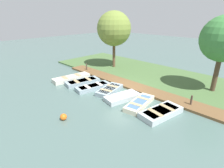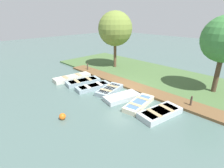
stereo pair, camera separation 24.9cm
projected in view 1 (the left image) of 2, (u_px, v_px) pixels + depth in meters
name	position (u px, v px, depth m)	size (l,w,h in m)	color
ground_plane	(120.00, 91.00, 14.62)	(80.00, 80.00, 0.00)	#4C6660
shore_bank	(153.00, 76.00, 17.90)	(8.00, 24.00, 0.15)	#476638
dock_walkway	(131.00, 85.00, 15.49)	(1.53, 16.35, 0.18)	brown
rowboat_0	(72.00, 78.00, 16.88)	(3.67, 1.46, 0.43)	beige
rowboat_1	(82.00, 82.00, 16.02)	(3.24, 1.75, 0.37)	#8C9EA8
rowboat_2	(93.00, 87.00, 14.88)	(3.14, 1.54, 0.37)	#8C9EA8
rowboat_3	(110.00, 90.00, 14.30)	(2.83, 1.74, 0.36)	#8C9EA8
rowboat_4	(122.00, 97.00, 13.06)	(2.90, 1.73, 0.36)	#B2BCC1
rowboat_5	(140.00, 103.00, 12.15)	(3.02, 1.47, 0.35)	beige
rowboat_6	(161.00, 112.00, 10.98)	(3.06, 1.74, 0.40)	#B2BCC1
mooring_post_near	(87.00, 67.00, 19.45)	(0.13, 0.13, 0.89)	#47382D
mooring_post_far	(191.00, 101.00, 11.88)	(0.13, 0.13, 0.89)	#47382D
buoy	(63.00, 117.00, 10.48)	(0.40, 0.40, 0.40)	orange
park_tree_far_left	(114.00, 29.00, 19.19)	(3.76, 3.76, 6.36)	brown
park_tree_left	(224.00, 39.00, 12.75)	(3.40, 3.40, 5.98)	#4C3828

